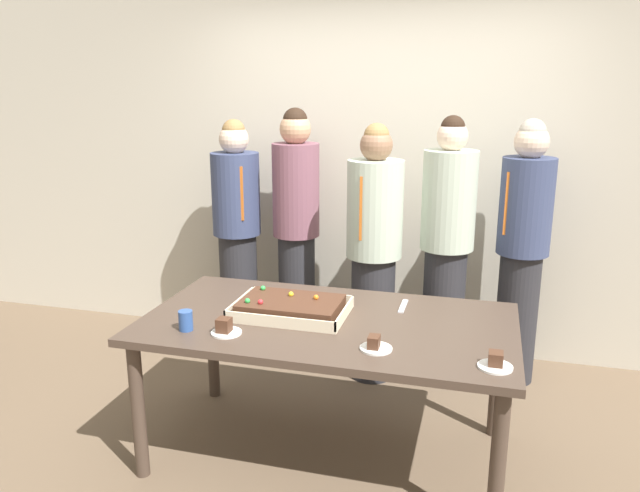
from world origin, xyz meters
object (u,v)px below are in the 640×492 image
object	(u,v)px
person_serving_front	(446,249)
person_far_right_suit	(237,234)
person_striped_tie_right	(374,251)
drink_cup_nearest	(186,321)
sheet_cake	(291,307)
person_back_corner	(522,249)
cake_server_utensil	(403,306)
party_table	(328,335)
plated_slice_near_left	(495,362)
person_green_shirt_behind	(296,230)
plated_slice_far_left	(225,328)
plated_slice_near_right	(375,345)

from	to	relation	value
person_serving_front	person_far_right_suit	size ratio (longest dim) A/B	1.03
person_striped_tie_right	drink_cup_nearest	bearing A→B (deg)	-12.77
sheet_cake	person_back_corner	bearing A→B (deg)	43.84
cake_server_utensil	person_back_corner	xyz separation A→B (m)	(0.64, 0.89, 0.14)
party_table	person_striped_tie_right	distance (m)	1.00
sheet_cake	plated_slice_near_left	size ratio (longest dim) A/B	3.93
sheet_cake	person_green_shirt_behind	size ratio (longest dim) A/B	0.33
plated_slice_far_left	cake_server_utensil	xyz separation A→B (m)	(0.78, 0.60, -0.02)
party_table	person_far_right_suit	size ratio (longest dim) A/B	1.11
person_green_shirt_behind	person_back_corner	distance (m)	1.54
plated_slice_far_left	person_serving_front	xyz separation A→B (m)	(0.95, 1.37, 0.11)
plated_slice_near_left	person_far_right_suit	bearing A→B (deg)	140.27
sheet_cake	person_far_right_suit	bearing A→B (deg)	124.31
plated_slice_far_left	person_far_right_suit	world-z (taller)	person_far_right_suit
sheet_cake	drink_cup_nearest	size ratio (longest dim) A/B	5.89
plated_slice_far_left	person_far_right_suit	distance (m)	1.58
drink_cup_nearest	person_green_shirt_behind	world-z (taller)	person_green_shirt_behind
person_far_right_suit	plated_slice_near_right	bearing A→B (deg)	6.96
party_table	person_serving_front	distance (m)	1.20
person_striped_tie_right	person_back_corner	size ratio (longest dim) A/B	0.98
party_table	plated_slice_near_left	xyz separation A→B (m)	(0.83, -0.34, 0.10)
person_far_right_suit	person_back_corner	world-z (taller)	person_back_corner
plated_slice_near_left	plated_slice_near_right	xyz separation A→B (m)	(-0.53, 0.04, -0.00)
person_green_shirt_behind	plated_slice_far_left	bearing A→B (deg)	-11.96
plated_slice_near_right	drink_cup_nearest	size ratio (longest dim) A/B	1.50
party_table	drink_cup_nearest	bearing A→B (deg)	-154.01
sheet_cake	person_back_corner	xyz separation A→B (m)	(1.20, 1.15, 0.10)
person_striped_tie_right	person_far_right_suit	size ratio (longest dim) A/B	1.00
person_far_right_suit	person_back_corner	xyz separation A→B (m)	(1.98, 0.01, 0.02)
plated_slice_far_left	person_back_corner	world-z (taller)	person_back_corner
drink_cup_nearest	plated_slice_far_left	bearing A→B (deg)	2.86
plated_slice_near_left	plated_slice_near_right	bearing A→B (deg)	175.22
party_table	plated_slice_near_right	distance (m)	0.43
party_table	person_serving_front	bearing A→B (deg)	64.16
person_far_right_suit	person_serving_front	bearing A→B (deg)	51.41
plated_slice_near_right	person_striped_tie_right	xyz separation A→B (m)	(-0.24, 1.27, 0.09)
sheet_cake	person_far_right_suit	distance (m)	1.39
plated_slice_far_left	person_serving_front	bearing A→B (deg)	55.10
drink_cup_nearest	person_serving_front	size ratio (longest dim) A/B	0.06
plated_slice_far_left	person_serving_front	size ratio (longest dim) A/B	0.08
plated_slice_near_left	plated_slice_far_left	size ratio (longest dim) A/B	1.00
person_back_corner	plated_slice_near_left	bearing A→B (deg)	40.12
party_table	person_far_right_suit	xyz separation A→B (m)	(-0.99, 1.18, 0.20)
person_green_shirt_behind	party_table	bearing A→B (deg)	8.39
party_table	plated_slice_near_left	world-z (taller)	plated_slice_near_left
party_table	sheet_cake	xyz separation A→B (m)	(-0.21, 0.03, 0.12)
cake_server_utensil	person_striped_tie_right	size ratio (longest dim) A/B	0.12
plated_slice_near_left	plated_slice_far_left	world-z (taller)	plated_slice_far_left
drink_cup_nearest	person_striped_tie_right	size ratio (longest dim) A/B	0.06
party_table	person_far_right_suit	bearing A→B (deg)	130.13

